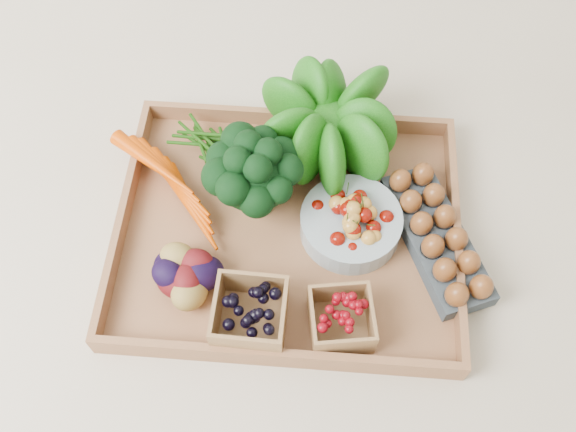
# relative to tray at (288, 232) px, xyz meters

# --- Properties ---
(ground) EXTENTS (4.00, 4.00, 0.00)m
(ground) POSITION_rel_tray_xyz_m (0.00, 0.00, -0.01)
(ground) COLOR beige
(ground) RESTS_ON ground
(tray) EXTENTS (0.55, 0.45, 0.01)m
(tray) POSITION_rel_tray_xyz_m (0.00, 0.00, 0.00)
(tray) COLOR #95633E
(tray) RESTS_ON ground
(carrots) EXTENTS (0.19, 0.13, 0.04)m
(carrots) POSITION_rel_tray_xyz_m (-0.18, 0.05, 0.03)
(carrots) COLOR #D44400
(carrots) RESTS_ON tray
(lettuce) EXTENTS (0.17, 0.17, 0.17)m
(lettuce) POSITION_rel_tray_xyz_m (0.05, 0.17, 0.09)
(lettuce) COLOR #0C450A
(lettuce) RESTS_ON tray
(broccoli) EXTENTS (0.15, 0.15, 0.12)m
(broccoli) POSITION_rel_tray_xyz_m (-0.06, 0.04, 0.07)
(broccoli) COLOR black
(broccoli) RESTS_ON tray
(cherry_bowl) EXTENTS (0.16, 0.16, 0.04)m
(cherry_bowl) POSITION_rel_tray_xyz_m (0.10, 0.01, 0.03)
(cherry_bowl) COLOR #8C9EA5
(cherry_bowl) RESTS_ON tray
(egg_carton) EXTENTS (0.18, 0.27, 0.03)m
(egg_carton) POSITION_rel_tray_xyz_m (0.24, -0.01, 0.02)
(egg_carton) COLOR #343C42
(egg_carton) RESTS_ON tray
(potatoes) EXTENTS (0.14, 0.14, 0.08)m
(potatoes) POSITION_rel_tray_xyz_m (-0.15, -0.10, 0.05)
(potatoes) COLOR #470B0E
(potatoes) RESTS_ON tray
(punnet_blackberry) EXTENTS (0.11, 0.11, 0.07)m
(punnet_blackberry) POSITION_rel_tray_xyz_m (-0.04, -0.17, 0.04)
(punnet_blackberry) COLOR black
(punnet_blackberry) RESTS_ON tray
(punnet_raspberry) EXTENTS (0.10, 0.10, 0.06)m
(punnet_raspberry) POSITION_rel_tray_xyz_m (0.09, -0.16, 0.04)
(punnet_raspberry) COLOR #66040C
(punnet_raspberry) RESTS_ON tray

